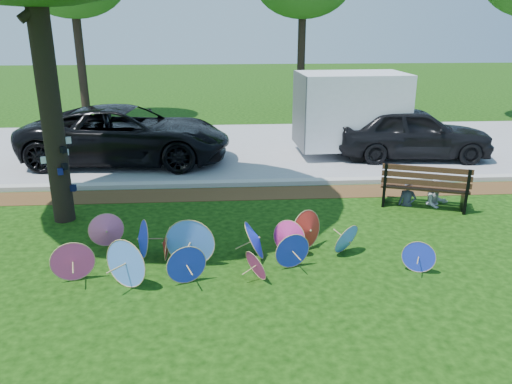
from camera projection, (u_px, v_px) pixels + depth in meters
ground at (234, 283)px, 8.27m from camera, size 90.00×90.00×0.00m
mulch_strip at (229, 194)px, 12.52m from camera, size 90.00×1.00×0.01m
curb at (229, 183)px, 13.16m from camera, size 90.00×0.30×0.12m
street at (227, 148)px, 17.09m from camera, size 90.00×8.00×0.01m
parasol_pile at (213, 246)px, 8.79m from camera, size 6.50×1.95×0.89m
black_van at (127, 135)px, 15.12m from camera, size 6.40×3.37×1.72m
dark_pickup at (412, 133)px, 15.60m from camera, size 4.92×2.32×1.63m
cargo_trailer at (351, 110)px, 15.83m from camera, size 3.36×2.20×2.90m
park_bench at (424, 185)px, 11.56m from camera, size 2.13×1.38×1.04m
person_left at (409, 183)px, 11.57m from camera, size 0.48×0.40×1.12m
person_right at (439, 180)px, 11.60m from camera, size 0.68×0.58×1.23m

